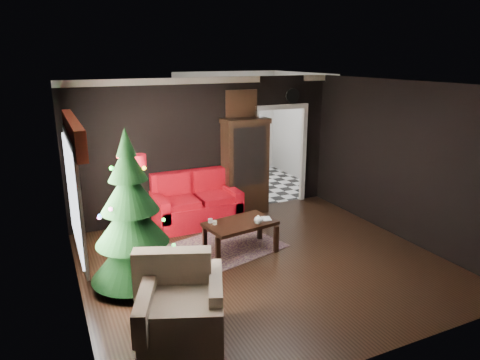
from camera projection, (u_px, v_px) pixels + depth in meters
name	position (u px, v px, depth m)	size (l,w,h in m)	color
floor	(264.00, 263.00, 6.92)	(5.50, 5.50, 0.00)	black
ceiling	(267.00, 85.00, 6.15)	(5.50, 5.50, 0.00)	white
wall_back	(207.00, 148.00, 8.72)	(5.50, 5.50, 0.00)	black
wall_front	(382.00, 240.00, 4.36)	(5.50, 5.50, 0.00)	black
wall_left	(72.00, 204.00, 5.42)	(5.50, 5.50, 0.00)	black
wall_right	(402.00, 161.00, 7.65)	(5.50, 5.50, 0.00)	black
doorway	(279.00, 157.00, 9.50)	(1.10, 0.10, 2.10)	white
left_window	(73.00, 196.00, 5.60)	(0.05, 1.60, 1.40)	white
valance	(73.00, 132.00, 5.41)	(0.12, 2.10, 0.35)	maroon
kitchen_floor	(249.00, 185.00, 11.10)	(3.00, 3.00, 0.00)	white
kitchen_window	(226.00, 112.00, 11.89)	(0.70, 0.06, 0.70)	white
rug	(222.00, 247.00, 7.47)	(1.93, 1.40, 0.01)	#40313B
loveseat	(197.00, 200.00, 8.41)	(1.70, 0.90, 1.00)	#960200
curio_cabinet	(245.00, 169.00, 8.94)	(0.90, 0.45, 1.90)	black
floor_lamp	(142.00, 196.00, 7.56)	(0.25, 0.25, 1.50)	black
christmas_tree	(131.00, 217.00, 5.99)	(1.22, 1.22, 2.33)	black
armchair	(182.00, 303.00, 4.97)	(0.99, 0.99, 1.01)	#9B8358
coffee_table	(240.00, 236.00, 7.28)	(1.14, 0.69, 0.52)	black
teapot	(258.00, 220.00, 7.10)	(0.16, 0.16, 0.15)	white
cup_a	(210.00, 221.00, 7.18)	(0.08, 0.08, 0.07)	silver
cup_b	(215.00, 223.00, 7.10)	(0.07, 0.07, 0.06)	white
book	(262.00, 214.00, 7.29)	(0.15, 0.02, 0.20)	#A18371
wall_clock	(292.00, 96.00, 9.19)	(0.32, 0.32, 0.06)	white
painting	(241.00, 104.00, 8.75)	(0.62, 0.05, 0.52)	#AD6942
kitchen_counter	(230.00, 158.00, 12.02)	(1.80, 0.60, 0.90)	silver
kitchen_table	(244.00, 175.00, 10.61)	(0.70, 0.70, 0.75)	brown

